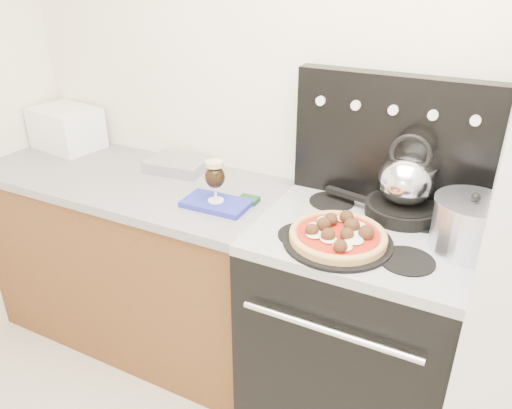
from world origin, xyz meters
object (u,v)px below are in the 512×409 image
Objects in this scene: toaster_oven at (67,128)px; beer_glass at (215,181)px; skillet at (402,209)px; tea_kettle at (407,176)px; base_cabinet at (141,262)px; stove_body at (354,332)px; oven_mitt at (216,204)px; pizza_pan at (338,241)px; stock_pot at (469,227)px; pizza at (338,234)px.

toaster_oven is 1.07m from beer_glass.
tea_kettle reaches higher than skillet.
base_cabinet is 1.11m from stove_body.
oven_mitt is at bearing -174.50° from stove_body.
toaster_oven is 1.61m from pizza_pan.
base_cabinet is 1.65× the size of stove_body.
pizza_pan is 0.43m from stock_pot.
skillet reaches higher than base_cabinet.
stock_pot is at bearing 4.32° from oven_mitt.
base_cabinet is 5.47× the size of oven_mitt.
stove_body is 2.33× the size of pizza_pan.
skillet is (1.20, 0.14, 0.51)m from base_cabinet.
tea_kettle reaches higher than toaster_oven.
toaster_oven reaches higher than oven_mitt.
toaster_oven reaches higher than pizza.
stock_pot is at bearing 3.19° from toaster_oven.
pizza reaches higher than skillet.
pizza_pan is 1.36× the size of skillet.
base_cabinet is 6.39× the size of tea_kettle.
tea_kettle reaches higher than stove_body.
tea_kettle is at bearing 6.64° from base_cabinet.
tea_kettle is at bearing 17.87° from oven_mitt.
tea_kettle is at bearing 63.73° from pizza.
pizza reaches higher than oven_mitt.
toaster_oven is (-0.53, 0.16, 0.57)m from base_cabinet.
toaster_oven is at bearing 168.46° from pizza_pan.
pizza_pan is 1.14× the size of pizza.
pizza_pan is (0.54, -0.08, 0.01)m from oven_mitt.
stove_body is 1.74m from toaster_oven.
tea_kettle is (1.20, 0.14, 0.65)m from base_cabinet.
tea_kettle reaches higher than pizza.
base_cabinet is 0.78m from beer_glass.
stove_body is at bearing 5.50° from oven_mitt.
stock_pot is at bearing 4.32° from beer_glass.
tea_kettle is (0.15, 0.30, 0.16)m from pizza_pan.
beer_glass is (-0.59, -0.06, 0.57)m from stove_body.
toaster_oven reaches higher than stock_pot.
stove_body is 0.54m from pizza.
stove_body is 0.67m from tea_kettle.
pizza_pan is 0.34m from skillet.
toaster_oven is 1.24× the size of oven_mitt.
base_cabinet is at bearing 171.03° from pizza.
base_cabinet is 1.55m from stock_pot.
pizza_pan is at bearing -122.14° from tea_kettle.
pizza_pan is (-0.06, -0.14, 0.49)m from stove_body.
stove_body is 2.68× the size of toaster_oven.
pizza_pan is (1.05, -0.17, 0.50)m from base_cabinet.
oven_mitt is 0.80× the size of pizza.
stock_pot reaches higher than pizza_pan.
base_cabinet is 4.37× the size of pizza.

